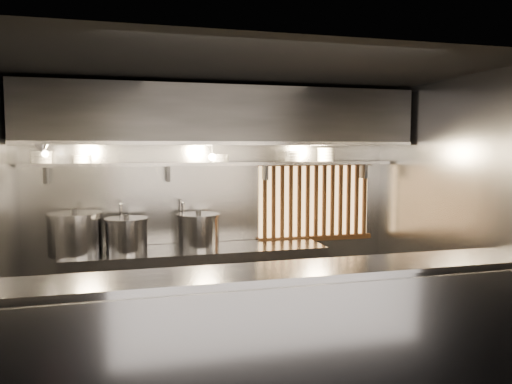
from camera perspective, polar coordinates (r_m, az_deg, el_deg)
name	(u,v)px	position (r m, az deg, el deg)	size (l,w,h in m)	color
floor	(245,360)	(5.15, -1.21, -18.62)	(4.50, 4.50, 0.00)	black
ceiling	(245,69)	(4.77, -1.28, 13.86)	(4.50, 4.50, 0.00)	black
wall_back	(216,202)	(6.22, -4.55, -1.12)	(4.50, 4.50, 0.00)	gray
wall_right	(449,211)	(5.73, 21.17, -1.99)	(3.00, 3.00, 0.00)	gray
serving_counter	(275,340)	(4.08, 2.14, -16.56)	(4.50, 0.56, 1.13)	gray
cooking_bench	(198,286)	(6.00, -6.70, -10.64)	(3.00, 0.70, 0.90)	gray
bowl_shelf	(219,164)	(6.01, -4.27, 3.25)	(4.40, 0.34, 0.04)	gray
exhaust_hood	(222,117)	(5.80, -3.89, 8.56)	(4.40, 0.81, 0.65)	#2D2D30
wood_screen	(315,201)	(6.54, 6.80, -1.02)	(1.56, 0.09, 1.04)	#FFC372
faucet_left	(121,214)	(6.00, -15.18, -2.42)	(0.04, 0.30, 0.50)	silver
faucet_right	(181,212)	(6.04, -8.52, -2.25)	(0.04, 0.30, 0.50)	silver
heat_lamp	(42,148)	(5.49, -23.23, 4.63)	(0.25, 0.35, 0.20)	gray
pendant_bulb	(212,157)	(5.87, -5.01, 4.00)	(0.09, 0.09, 0.19)	#2D2D30
stock_pot_left	(75,233)	(5.85, -19.99, -4.46)	(0.74, 0.74, 0.50)	gray
stock_pot_mid	(127,235)	(5.79, -14.56, -4.77)	(0.62, 0.62, 0.43)	gray
stock_pot_right	(199,231)	(5.89, -6.58, -4.41)	(0.66, 0.66, 0.44)	gray
bowl_stack_0	(41,157)	(5.96, -23.37, 3.65)	(0.24, 0.24, 0.13)	silver
bowl_stack_1	(82,159)	(5.92, -19.28, 3.60)	(0.20, 0.20, 0.09)	silver
bowl_stack_2	(221,158)	(6.01, -4.07, 3.89)	(0.20, 0.20, 0.09)	silver
bowl_stack_3	(292,156)	(6.25, 4.16, 4.11)	(0.20, 0.20, 0.13)	silver
bowl_stack_4	(326,155)	(6.41, 7.97, 4.26)	(0.22, 0.22, 0.17)	silver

